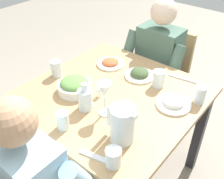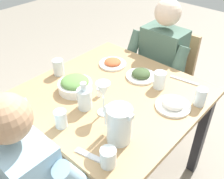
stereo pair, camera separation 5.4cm
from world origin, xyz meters
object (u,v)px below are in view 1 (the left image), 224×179
(dining_table, at_px, (112,108))
(water_glass_by_pitcher, at_px, (63,120))
(water_glass_far_left, at_px, (56,69))
(diner_far, at_px, (49,178))
(water_pitcher, at_px, (122,124))
(plate_dolmas, at_px, (140,74))
(salad_bowl, at_px, (75,85))
(plate_yoghurt, at_px, (173,103))
(water_glass_near_left, at_px, (113,157))
(wine_glass, at_px, (105,92))
(chair_near, at_px, (163,74))
(oil_carafe, at_px, (85,100))
(water_glass_near_right, at_px, (159,79))
(salt_shaker, at_px, (99,92))
(diner_near, at_px, (151,69))
(plate_rice_curry, at_px, (110,63))
(water_glass_center, at_px, (200,95))

(dining_table, height_order, water_glass_by_pitcher, water_glass_by_pitcher)
(water_glass_far_left, bearing_deg, diner_far, 134.38)
(water_pitcher, height_order, plate_dolmas, water_pitcher)
(salad_bowl, relative_size, plate_yoghurt, 1.04)
(plate_dolmas, height_order, water_glass_near_left, water_glass_near_left)
(wine_glass, bearing_deg, dining_table, -63.30)
(chair_near, distance_m, oil_carafe, 1.04)
(water_pitcher, relative_size, plate_yoghurt, 0.97)
(diner_far, height_order, water_glass_by_pitcher, diner_far)
(water_glass_near_right, relative_size, wine_glass, 0.54)
(chair_near, bearing_deg, wine_glass, 99.58)
(wine_glass, distance_m, salt_shaker, 0.19)
(salt_shaker, bearing_deg, wine_glass, 143.68)
(diner_near, relative_size, water_pitcher, 6.04)
(dining_table, xyz_separation_m, plate_rice_curry, (0.22, -0.25, 0.13))
(water_glass_center, distance_m, wine_glass, 0.55)
(chair_near, relative_size, plate_yoghurt, 4.33)
(water_pitcher, bearing_deg, chair_near, -71.58)
(plate_dolmas, bearing_deg, water_glass_by_pitcher, 87.39)
(chair_near, xyz_separation_m, water_pitcher, (-0.34, 1.03, 0.37))
(water_glass_center, distance_m, oil_carafe, 0.64)
(plate_rice_curry, bearing_deg, salt_shaker, 119.39)
(plate_yoghurt, distance_m, water_glass_near_right, 0.20)
(dining_table, height_order, water_glass_near_right, water_glass_near_right)
(water_pitcher, distance_m, water_glass_near_left, 0.17)
(chair_near, height_order, water_glass_near_right, water_glass_near_right)
(salad_bowl, xyz_separation_m, plate_dolmas, (-0.21, -0.38, -0.02))
(water_glass_near_right, distance_m, oil_carafe, 0.48)
(chair_near, distance_m, plate_yoghurt, 0.82)
(plate_dolmas, xyz_separation_m, water_glass_near_left, (-0.31, 0.65, 0.03))
(diner_near, xyz_separation_m, oil_carafe, (-0.05, 0.78, 0.19))
(chair_near, relative_size, wine_glass, 4.35)
(chair_near, relative_size, plate_rice_curry, 4.52)
(dining_table, relative_size, water_glass_far_left, 9.26)
(salad_bowl, height_order, water_glass_near_right, water_glass_near_right)
(water_pitcher, height_order, water_glass_far_left, water_pitcher)
(dining_table, relative_size, oil_carafe, 5.95)
(water_glass_by_pitcher, xyz_separation_m, water_glass_center, (-0.44, -0.63, 0.00))
(chair_near, height_order, diner_near, diner_near)
(plate_dolmas, relative_size, water_glass_center, 1.87)
(salad_bowl, relative_size, wine_glass, 1.04)
(plate_dolmas, height_order, plate_yoghurt, same)
(water_pitcher, distance_m, salt_shaker, 0.36)
(water_glass_by_pitcher, bearing_deg, wine_glass, -112.76)
(plate_rice_curry, height_order, water_glass_center, water_glass_center)
(diner_near, height_order, plate_yoghurt, diner_near)
(plate_dolmas, relative_size, water_glass_near_right, 1.84)
(diner_far, xyz_separation_m, plate_yoghurt, (-0.26, -0.70, 0.15))
(plate_rice_curry, height_order, water_glass_near_right, water_glass_near_right)
(oil_carafe, bearing_deg, water_pitcher, 169.77)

